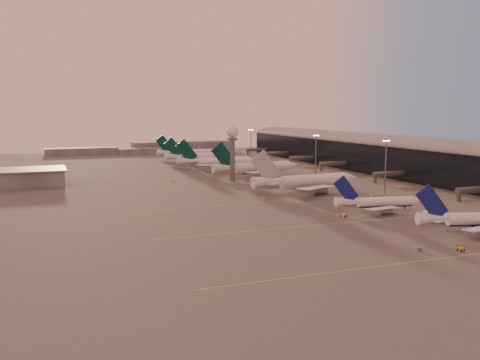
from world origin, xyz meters
name	(u,v)px	position (x,y,z in m)	size (l,w,h in m)	color
ground	(347,230)	(0.00, 0.00, 0.00)	(700.00, 700.00, 0.00)	#4D4B4B
taxiway_markings	(336,197)	(30.00, 56.00, 0.01)	(180.00, 185.25, 0.02)	#DED14E
terminal	(402,157)	(107.88, 110.09, 10.52)	(57.00, 362.00, 23.04)	black
radar_tower	(232,142)	(5.00, 120.00, 20.95)	(6.40, 6.40, 31.10)	#5B5D63
mast_b	(386,164)	(55.00, 55.00, 13.74)	(3.60, 0.56, 25.00)	#5B5D63
mast_c	(316,154)	(50.00, 110.00, 13.74)	(3.60, 0.56, 25.00)	#5B5D63
mast_d	(251,144)	(48.00, 200.00, 13.74)	(3.60, 0.56, 25.00)	#5B5D63
distant_horizon	(153,148)	(2.62, 325.14, 3.89)	(165.00, 37.50, 9.00)	slate
narrowbody_near	(475,221)	(37.22, -14.66, 3.09)	(38.34, 30.22, 15.26)	white
narrowbody_mid	(379,204)	(28.43, 22.67, 2.82)	(35.36, 27.97, 13.93)	white
widebody_white	(307,184)	(26.10, 74.96, 3.54)	(58.02, 46.32, 20.41)	white
greentail_a	(257,169)	(25.91, 135.57, 3.64)	(56.73, 45.61, 20.63)	white
greentail_b	(218,163)	(16.07, 177.92, 3.48)	(53.83, 43.11, 19.70)	white
greentail_c	(200,158)	(15.98, 218.18, 3.39)	(52.78, 42.60, 19.16)	white
greentail_d	(190,154)	(17.80, 254.34, 3.38)	(52.73, 42.53, 19.14)	white
gsv_truck_a	(421,247)	(5.49, -27.44, 1.02)	(5.23, 3.10, 1.99)	slate
gsv_tug_near	(461,250)	(15.36, -31.62, 0.48)	(2.50, 3.56, 0.94)	gold
gsv_tug_mid	(344,215)	(9.96, 17.81, 0.58)	(4.32, 4.57, 1.13)	silver
gsv_truck_b	(373,194)	(44.73, 49.63, 1.22)	(6.03, 2.46, 2.40)	silver
gsv_truck_c	(264,197)	(-2.64, 59.59, 1.14)	(5.34, 5.33, 2.24)	gold
gsv_catering_b	(400,184)	(73.36, 67.35, 1.92)	(4.93, 2.78, 3.83)	silver
gsv_tug_far	(281,184)	(22.83, 96.57, 0.59)	(4.07, 4.69, 1.15)	silver
gsv_truck_d	(173,179)	(-25.48, 129.83, 0.99)	(2.03, 4.91, 1.94)	silver
gsv_tug_hangar	(281,169)	(51.11, 156.67, 0.48)	(3.40, 2.20, 0.93)	gold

